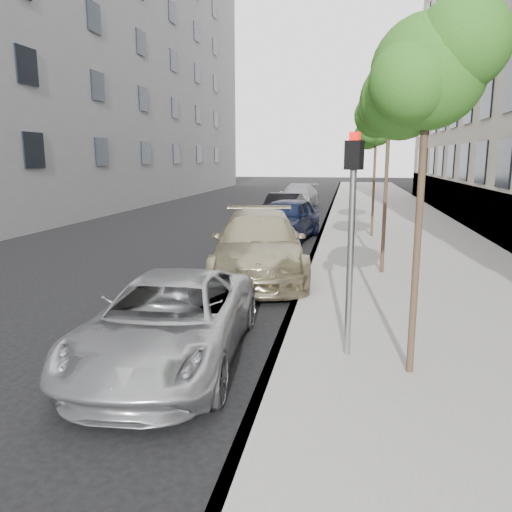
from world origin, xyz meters
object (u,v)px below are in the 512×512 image
(tree_far, at_px, (377,127))
(minivan, at_px, (169,321))
(signal_pole, at_px, (352,220))
(sedan_blue, at_px, (287,219))
(tree_mid, at_px, (391,102))
(sedan_rear, at_px, (298,196))
(sedan_black, at_px, (283,208))
(suv, at_px, (259,245))
(tree_near, at_px, (430,72))

(tree_far, xyz_separation_m, minivan, (-3.68, -12.97, -3.66))
(signal_pole, bearing_deg, sedan_blue, 125.04)
(signal_pole, height_order, minivan, signal_pole)
(tree_mid, bearing_deg, sedan_blue, 120.06)
(tree_mid, relative_size, sedan_rear, 1.00)
(sedan_blue, relative_size, sedan_black, 1.10)
(tree_mid, distance_m, minivan, 8.40)
(sedan_blue, bearing_deg, signal_pole, -69.88)
(suv, bearing_deg, signal_pole, -76.38)
(tree_mid, xyz_separation_m, signal_pole, (-0.92, -5.99, -2.31))
(signal_pole, relative_size, sedan_blue, 0.70)
(tree_mid, distance_m, sedan_rear, 19.09)
(sedan_blue, bearing_deg, sedan_black, 107.49)
(tree_near, xyz_separation_m, sedan_rear, (-4.13, 24.75, -3.49))
(tree_far, distance_m, minivan, 13.97)
(signal_pole, bearing_deg, minivan, -146.56)
(signal_pole, bearing_deg, sedan_rear, 121.01)
(tree_near, xyz_separation_m, minivan, (-3.68, 0.03, -3.59))
(tree_far, relative_size, sedan_black, 1.15)
(signal_pole, height_order, suv, signal_pole)
(tree_far, height_order, minivan, tree_far)
(tree_mid, bearing_deg, tree_near, -90.00)
(tree_near, bearing_deg, tree_far, 90.00)
(signal_pole, distance_m, minivan, 3.21)
(tree_mid, distance_m, suv, 4.99)
(tree_mid, height_order, tree_far, tree_mid)
(tree_mid, distance_m, signal_pole, 6.48)
(signal_pole, bearing_deg, tree_mid, 104.70)
(sedan_black, bearing_deg, tree_mid, -64.96)
(minivan, height_order, suv, suv)
(tree_far, bearing_deg, tree_mid, -90.00)
(sedan_black, bearing_deg, signal_pole, -74.91)
(tree_near, relative_size, signal_pole, 1.47)
(tree_far, bearing_deg, tree_near, -90.00)
(sedan_rear, bearing_deg, signal_pole, -77.73)
(tree_mid, height_order, suv, tree_mid)
(signal_pole, relative_size, minivan, 0.70)
(minivan, bearing_deg, tree_far, 70.34)
(tree_mid, relative_size, minivan, 1.10)
(tree_near, height_order, sedan_rear, tree_near)
(tree_near, bearing_deg, suv, 118.86)
(tree_near, xyz_separation_m, signal_pole, (-0.92, 0.51, -2.01))
(suv, bearing_deg, sedan_rear, 82.56)
(sedan_black, relative_size, sedan_rear, 0.82)
(minivan, bearing_deg, suv, 82.85)
(suv, xyz_separation_m, sedan_rear, (-0.81, 18.71, -0.09))
(tree_far, relative_size, suv, 0.85)
(tree_near, height_order, tree_far, tree_far)
(tree_near, bearing_deg, minivan, 179.54)
(signal_pole, relative_size, suv, 0.57)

